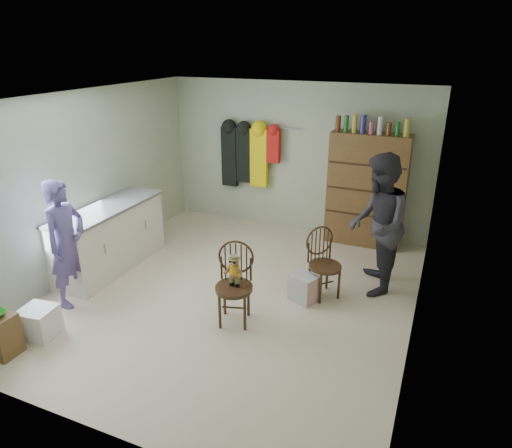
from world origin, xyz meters
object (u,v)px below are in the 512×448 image
at_px(chair_front, 235,278).
at_px(chair_far, 323,260).
at_px(dresser, 367,189).
at_px(counter, 110,237).

relative_size(chair_front, chair_far, 1.06).
distance_m(chair_front, dresser, 3.01).
xyz_separation_m(counter, chair_far, (3.02, 0.45, 0.02)).
height_order(counter, dresser, dresser).
bearing_deg(dresser, chair_far, -95.41).
distance_m(counter, chair_far, 3.06).
xyz_separation_m(chair_front, dresser, (0.96, 2.83, 0.35)).
bearing_deg(chair_front, chair_far, 35.41).
height_order(chair_far, dresser, dresser).
distance_m(counter, chair_front, 2.31).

